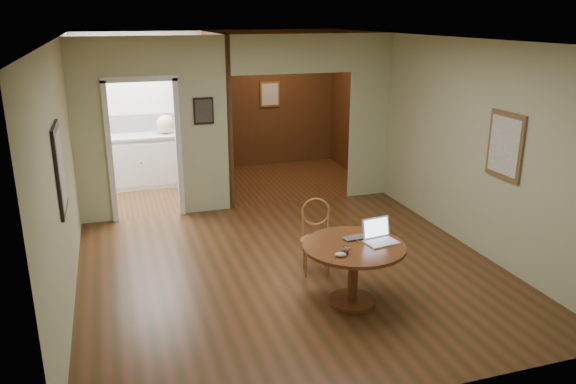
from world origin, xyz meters
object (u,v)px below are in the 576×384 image
object	(u,v)px
dining_table	(354,260)
open_laptop	(379,235)
chair	(316,232)
closed_laptop	(358,239)

from	to	relation	value
dining_table	open_laptop	world-z (taller)	open_laptop
chair	open_laptop	world-z (taller)	open_laptop
dining_table	open_laptop	bearing A→B (deg)	3.64
closed_laptop	dining_table	bearing A→B (deg)	-139.38
chair	open_laptop	bearing A→B (deg)	-51.31
open_laptop	closed_laptop	bearing A→B (deg)	148.77
closed_laptop	open_laptop	bearing A→B (deg)	-29.92
chair	open_laptop	xyz separation A→B (m)	(0.38, -0.87, 0.24)
dining_table	chair	world-z (taller)	chair
dining_table	closed_laptop	xyz separation A→B (m)	(0.10, 0.10, 0.19)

